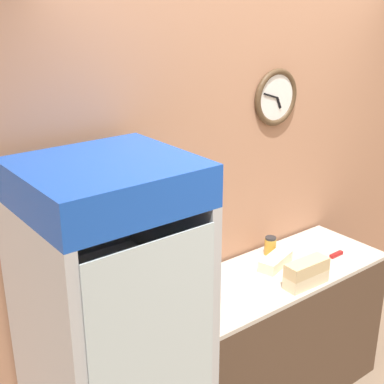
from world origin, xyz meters
name	(u,v)px	position (x,y,z in m)	size (l,w,h in m)	color
wall_back	(242,183)	(0.00, 1.17, 1.35)	(5.20, 0.09, 2.70)	#AD7A5B
prep_counter	(274,334)	(0.00, 0.84, 0.45)	(1.44, 0.57, 0.89)	#4C3828
beverage_cooler	(108,329)	(-1.17, 0.81, 1.00)	(0.69, 0.72, 1.82)	#B2B7BC
sandwich_stack_bottom	(306,279)	(0.00, 0.62, 0.93)	(0.28, 0.11, 0.08)	beige
sandwich_stack_middle	(307,267)	(0.00, 0.62, 1.01)	(0.28, 0.11, 0.08)	tan
sandwich_flat_left	(276,261)	(0.03, 0.89, 0.93)	(0.27, 0.17, 0.07)	beige
chefs_knife	(342,253)	(0.48, 0.75, 0.90)	(0.30, 0.05, 0.02)	silver
condiment_jar	(270,246)	(0.12, 1.02, 0.95)	(0.07, 0.07, 0.12)	gold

